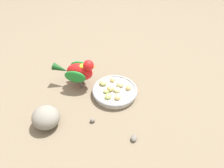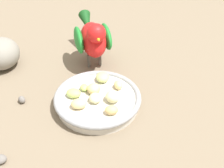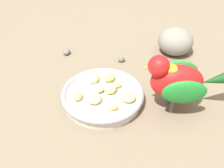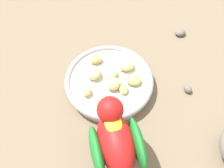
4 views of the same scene
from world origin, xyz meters
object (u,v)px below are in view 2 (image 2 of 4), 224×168
apple_piece_5 (111,110)px  feeding_bowl (98,100)px  apple_piece_7 (79,104)px  apple_piece_2 (84,87)px  pebble_0 (22,100)px  rock_large (1,53)px  apple_piece_6 (97,98)px  apple_piece_1 (74,93)px  apple_piece_4 (118,85)px  pebble_1 (0,159)px  apple_piece_3 (103,77)px  apple_piece_0 (94,89)px  apple_piece_8 (113,96)px  parrot (93,37)px

apple_piece_5 → feeding_bowl: bearing=139.0°
apple_piece_5 → apple_piece_7: size_ratio=0.84×
apple_piece_2 → pebble_0: bearing=-155.4°
feeding_bowl → rock_large: rock_large is taller
apple_piece_6 → apple_piece_1: bearing=178.7°
apple_piece_2 → apple_piece_4: apple_piece_4 is taller
apple_piece_2 → pebble_1: apple_piece_2 is taller
feeding_bowl → pebble_1: bearing=-120.3°
feeding_bowl → apple_piece_7: (-0.03, -0.05, 0.02)m
rock_large → pebble_0: rock_large is taller
apple_piece_3 → rock_large: bearing=178.7°
apple_piece_0 → apple_piece_1: apple_piece_0 is taller
apple_piece_0 → apple_piece_6: apple_piece_0 is taller
pebble_1 → apple_piece_7: bearing=60.3°
apple_piece_2 → apple_piece_3: bearing=58.5°
feeding_bowl → pebble_1: feeding_bowl is taller
apple_piece_3 → apple_piece_8: 0.08m
apple_piece_4 → apple_piece_6: bearing=-116.4°
apple_piece_7 → pebble_0: (-0.15, -0.00, -0.03)m
apple_piece_2 → apple_piece_4: size_ratio=0.93×
apple_piece_7 → parrot: (-0.04, 0.21, 0.05)m
parrot → apple_piece_7: bearing=-20.7°
feeding_bowl → apple_piece_4: (0.03, 0.05, 0.02)m
apple_piece_4 → parrot: (-0.11, 0.11, 0.05)m
feeding_bowl → apple_piece_6: size_ratio=6.56×
apple_piece_2 → pebble_0: size_ratio=1.23×
parrot → apple_piece_4: bearing=11.0°
apple_piece_5 → apple_piece_0: bearing=138.7°
feeding_bowl → apple_piece_6: apple_piece_6 is taller
apple_piece_1 → pebble_1: 0.22m
apple_piece_4 → parrot: 0.16m
apple_piece_7 → pebble_0: size_ratio=1.79×
apple_piece_6 → rock_large: size_ratio=0.29×
pebble_1 → apple_piece_3: bearing=67.7°
apple_piece_2 → rock_large: size_ratio=0.23×
apple_piece_4 → apple_piece_1: bearing=-145.6°
apple_piece_7 → rock_large: 0.30m
feeding_bowl → apple_piece_8: bearing=4.5°
apple_piece_6 → pebble_1: (-0.13, -0.20, -0.03)m
apple_piece_3 → apple_piece_7: bearing=-99.0°
apple_piece_3 → pebble_0: size_ratio=1.88×
apple_piece_7 → apple_piece_8: apple_piece_8 is taller
parrot → apple_piece_1: bearing=-27.1°
apple_piece_1 → rock_large: rock_large is taller
apple_piece_0 → apple_piece_5: size_ratio=1.07×
apple_piece_0 → pebble_1: bearing=-115.9°
pebble_0 → apple_piece_4: bearing=24.0°
feeding_bowl → apple_piece_7: apple_piece_7 is taller
feeding_bowl → apple_piece_8: 0.04m
apple_piece_0 → apple_piece_2: bearing=173.2°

